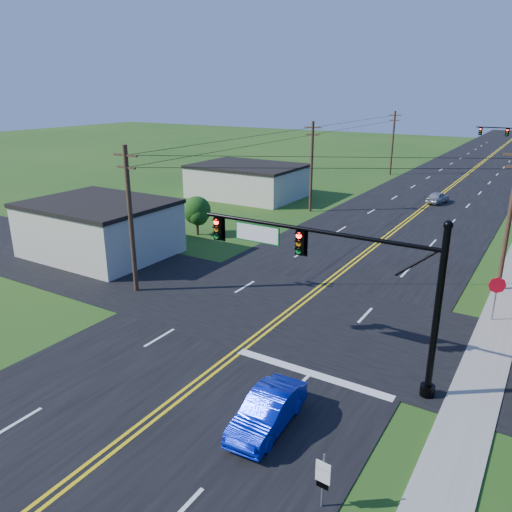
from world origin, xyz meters
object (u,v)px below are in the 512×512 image
Objects in this scene: blue_car at (268,412)px; route_sign at (323,477)px; stop_sign at (497,290)px; signal_mast_main at (332,269)px.

blue_car is 4.10m from route_sign.
stop_sign is (2.60, 16.55, 0.71)m from route_sign.
stop_sign is at bearing 64.31° from blue_car.
blue_car is at bearing -91.45° from signal_mast_main.
route_sign reaches higher than blue_car.
blue_car is (-0.13, -5.18, -4.06)m from signal_mast_main.
route_sign is 0.76× the size of stop_sign.
signal_mast_main reaches higher than stop_sign.
signal_mast_main is at bearing 116.81° from route_sign.
signal_mast_main is 2.70× the size of blue_car.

